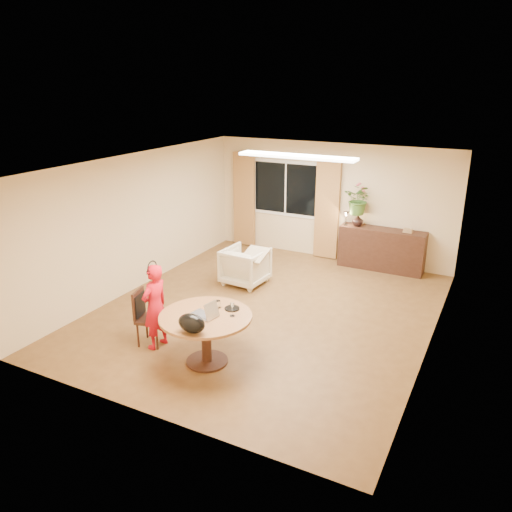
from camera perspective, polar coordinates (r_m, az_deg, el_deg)
The scene contains 24 objects.
floor at distance 8.88m, azimuth 1.23°, elevation -6.32°, with size 6.50×6.50×0.00m, color brown.
ceiling at distance 8.09m, azimuth 1.36°, elevation 10.50°, with size 6.50×6.50×0.00m, color white.
wall_back at distance 11.30m, azimuth 8.57°, elevation 6.15°, with size 5.50×5.50×0.00m, color beige.
wall_left at distance 9.86m, azimuth -13.27°, elevation 3.88°, with size 6.50×6.50×0.00m, color beige.
wall_right at distance 7.67m, azimuth 20.09°, elevation -1.27°, with size 6.50×6.50×0.00m, color beige.
window at distance 11.63m, azimuth 3.42°, elevation 7.71°, with size 1.70×0.03×1.30m.
curtain_left at distance 12.09m, azimuth -1.34°, elevation 6.47°, with size 0.55×0.08×2.25m, color olive.
curtain_right at distance 11.27m, azimuth 8.13°, elevation 5.32°, with size 0.55×0.08×2.25m, color olive.
ceiling_panel at distance 9.18m, azimuth 4.70°, elevation 11.28°, with size 2.20×0.35×0.05m, color white.
dining_table at distance 7.14m, azimuth -5.75°, elevation -7.91°, with size 1.31×1.31×0.75m.
dining_chair at distance 7.83m, azimuth -11.95°, elevation -6.92°, with size 0.42×0.38×0.88m, color black, non-canonical shape.
child at distance 7.63m, azimuth -11.46°, elevation -5.68°, with size 0.32×0.49×1.33m, color red.
laptop at distance 7.02m, azimuth -6.13°, elevation -5.84°, with size 0.37×0.25×0.25m, color #B7B7BC, non-canonical shape.
tumbler at distance 7.26m, azimuth -4.36°, elevation -5.52°, with size 0.08×0.08×0.11m, color white, non-canonical shape.
wine_glass at distance 6.98m, azimuth -2.74°, elevation -6.12°, with size 0.07×0.07×0.20m, color white, non-canonical shape.
pot_lid at distance 7.22m, azimuth -2.75°, elevation -5.94°, with size 0.22×0.22×0.04m, color white, non-canonical shape.
handbag at distance 6.58m, azimuth -7.37°, elevation -7.64°, with size 0.39×0.23×0.26m, color black, non-canonical shape.
armchair at distance 9.92m, azimuth -1.23°, elevation -1.15°, with size 0.79×0.82×0.74m, color beige.
throw at distance 9.62m, azimuth -0.12°, elevation 0.64°, with size 0.45×0.55×0.03m, color beige, non-canonical shape.
sideboard at distance 10.99m, azimuth 14.14°, elevation 0.75°, with size 1.79×0.44×0.90m, color black.
vase at distance 10.95m, azimuth 11.56°, elevation 4.02°, with size 0.24×0.24×0.25m, color black.
bouquet at distance 10.84m, azimuth 11.71°, elevation 6.34°, with size 0.59×0.51×0.66m, color #386626.
book_stack at distance 10.75m, azimuth 16.97°, elevation 2.81°, with size 0.19×0.14×0.08m, color #926C4A, non-canonical shape.
desk_lamp at distance 10.96m, azimuth 10.25°, elevation 4.29°, with size 0.13×0.13×0.31m, color black, non-canonical shape.
Camera 1 is at (3.49, -7.19, 3.86)m, focal length 35.00 mm.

